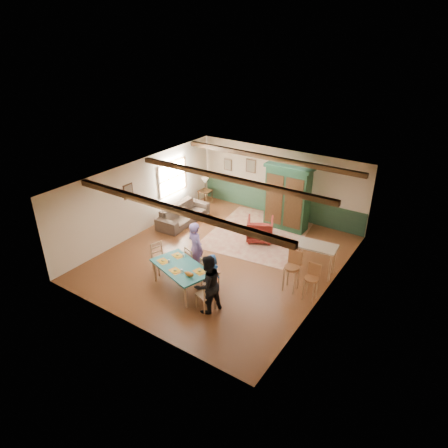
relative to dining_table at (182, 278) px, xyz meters
The scene contains 35 objects.
floor 2.13m from the dining_table, 90.13° to the left, with size 8.00×8.00×0.00m, color #542C17.
wall_back 6.18m from the dining_table, 90.05° to the left, with size 7.00×0.02×2.70m, color beige.
wall_left 4.20m from the dining_table, 149.07° to the left, with size 0.02×8.00×2.70m, color beige.
wall_right 4.19m from the dining_table, 31.00° to the left, with size 0.02×8.00×2.70m, color beige.
ceiling 3.13m from the dining_table, 90.13° to the left, with size 7.00×8.00×0.02m, color silver.
wainscot_back 6.08m from the dining_table, 90.05° to the left, with size 6.95×0.03×0.90m, color #203C28.
ceiling_beam_front 2.24m from the dining_table, 91.40° to the right, with size 6.95×0.16×0.16m, color black.
ceiling_beam_mid 3.35m from the dining_table, 90.11° to the left, with size 6.95×0.16×0.16m, color black.
ceiling_beam_back 5.57m from the dining_table, 90.05° to the left, with size 6.95×0.16×0.16m, color black.
window_left 5.28m from the dining_table, 132.44° to the left, with size 0.06×1.60×1.30m, color white, non-canonical shape.
picture_left_wall 4.03m from the dining_table, 156.65° to the left, with size 0.04×0.42×0.52m, color #7E735B, non-canonical shape.
picture_back_a 6.37m from the dining_table, 102.13° to the left, with size 0.45×0.04×0.55m, color #7E735B, non-canonical shape.
picture_back_b 6.65m from the dining_table, 111.61° to the left, with size 0.38×0.04×0.48m, color #7E735B, non-canonical shape.
dining_table is the anchor object (origin of this frame).
dining_chair_far_left 0.83m from the dining_table, 101.85° to the left, with size 0.42×0.44×0.95m, color #9B704D, non-canonical shape.
dining_chair_far_right 0.83m from the dining_table, 43.74° to the left, with size 0.42×0.44×0.95m, color #9B704D, non-canonical shape.
dining_chair_end_left 1.15m from the dining_table, 162.80° to the left, with size 0.42×0.44×0.95m, color #9B704D, non-canonical shape.
dining_chair_end_right 1.15m from the dining_table, 17.20° to the right, with size 0.42×0.44×0.95m, color #9B704D, non-canonical shape.
person_man 1.02m from the dining_table, 99.36° to the left, with size 0.63×0.41×1.72m, color #7B5FA3.
person_woman 1.33m from the dining_table, 17.20° to the right, with size 0.80×0.62×1.65m, color black.
person_child 0.90m from the dining_table, 46.23° to the left, with size 0.49×0.32×1.00m, color #265199.
cat 0.73m from the dining_table, 27.51° to the right, with size 0.36×0.14×0.18m, color orange, non-canonical shape.
place_setting_near_left 0.74m from the dining_table, behind, with size 0.40×0.30×0.11m, color gold, non-canonical shape.
place_setting_near_center 0.51m from the dining_table, 85.40° to the right, with size 0.40×0.30×0.11m, color gold, non-canonical shape.
place_setting_far_left 0.74m from the dining_table, 138.35° to the left, with size 0.40×0.30×0.11m, color gold, non-canonical shape.
place_setting_far_right 0.74m from the dining_table, ahead, with size 0.40×0.30×0.11m, color gold, non-canonical shape.
area_rug 4.20m from the dining_table, 87.90° to the left, with size 3.22×3.82×0.01m, color beige.
armoire 5.33m from the dining_table, 81.69° to the left, with size 1.73×0.69×2.44m, color #153622.
armchair 3.84m from the dining_table, 83.52° to the left, with size 0.88×0.91×0.82m, color #501010.
sofa 4.39m from the dining_table, 128.30° to the left, with size 2.36×0.92×0.69m, color #3A2D24.
end_table 6.16m from the dining_table, 119.80° to the left, with size 0.49×0.49×0.60m, color black, non-canonical shape.
table_lamp 6.18m from the dining_table, 119.80° to the left, with size 0.30×0.30×0.55m, color tan, non-canonical shape.
counter_table 4.07m from the dining_table, 45.30° to the left, with size 1.17×0.68×0.97m, color beige, non-canonical shape.
bar_stool_left 3.13m from the dining_table, 32.82° to the left, with size 0.43×0.47×1.21m, color #9E653D, non-canonical shape.
bar_stool_right 3.62m from the dining_table, 25.88° to the left, with size 0.38×0.42×1.08m, color #9E653D, non-canonical shape.
Camera 1 is at (6.29, -9.32, 6.84)m, focal length 32.00 mm.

